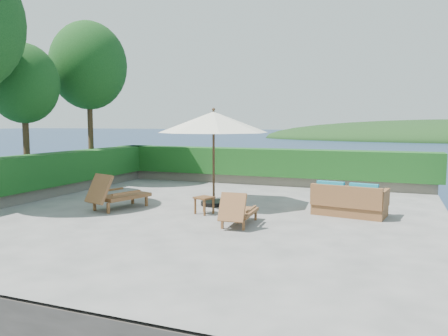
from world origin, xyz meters
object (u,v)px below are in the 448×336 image
at_px(side_table, 204,200).
at_px(lounge_right, 238,211).
at_px(lounge_left, 116,194).
at_px(patio_umbrella, 214,123).
at_px(wicker_loveseat, 349,202).

bearing_deg(side_table, lounge_right, -35.68).
bearing_deg(lounge_left, patio_umbrella, 50.94).
bearing_deg(wicker_loveseat, patio_umbrella, -171.50).
distance_m(side_table, wicker_loveseat, 3.66).
bearing_deg(lounge_right, side_table, 141.61).
distance_m(lounge_right, wicker_loveseat, 3.03).
height_order(lounge_left, wicker_loveseat, lounge_left).
height_order(patio_umbrella, lounge_right, patio_umbrella).
bearing_deg(lounge_left, side_table, 24.62).
xyz_separation_m(patio_umbrella, lounge_left, (-2.24, -1.48, -1.90)).
bearing_deg(patio_umbrella, side_table, -79.13).
relative_size(lounge_left, side_table, 3.47).
bearing_deg(patio_umbrella, lounge_right, -54.67).
relative_size(patio_umbrella, lounge_right, 2.68).
relative_size(lounge_right, wicker_loveseat, 0.76).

